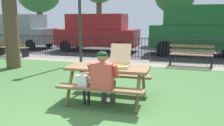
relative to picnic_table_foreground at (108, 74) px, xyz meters
The scene contains 14 objects.
ground 0.64m from the picnic_table_foreground, 66.45° to the left, with size 28.00×10.59×0.02m, color #406C36.
cobblestone_walkway 4.81m from the picnic_table_foreground, 89.08° to the left, with size 28.00×1.40×0.01m, color gray.
street_asphalt 8.54m from the picnic_table_foreground, 89.49° to the left, with size 28.00×6.10×0.01m, color #424247.
picnic_table_foreground is the anchor object (origin of this frame).
pizza_box_open 0.36m from the picnic_table_foreground, 19.28° to the left, with size 0.50×0.60×0.48m.
pizza_slice_on_table 0.24m from the picnic_table_foreground, behind, with size 0.19×0.24×0.02m.
adult_at_table 0.51m from the picnic_table_foreground, 81.66° to the right, with size 0.62×0.60×1.19m.
child_at_table 0.65m from the picnic_table_foreground, 122.49° to the right, with size 0.30×0.29×0.81m.
iron_fence_streetside 5.47m from the picnic_table_foreground, 89.20° to the left, with size 18.99×0.03×1.04m.
park_bench_left 7.91m from the picnic_table_foreground, 144.15° to the left, with size 1.62×0.57×0.85m.
park_bench_center 4.99m from the picnic_table_foreground, 68.17° to the left, with size 1.62×0.52×0.85m.
parked_car_left 11.49m from the picnic_table_foreground, 137.54° to the left, with size 4.66×2.09×2.08m.
parked_car_center 8.38m from the picnic_table_foreground, 112.14° to the left, with size 4.61×1.97×2.08m.
parked_car_right 8.09m from the picnic_table_foreground, 73.95° to the left, with size 4.78×2.24×2.46m.
Camera 1 is at (1.50, -3.70, 1.80)m, focal length 37.72 mm.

